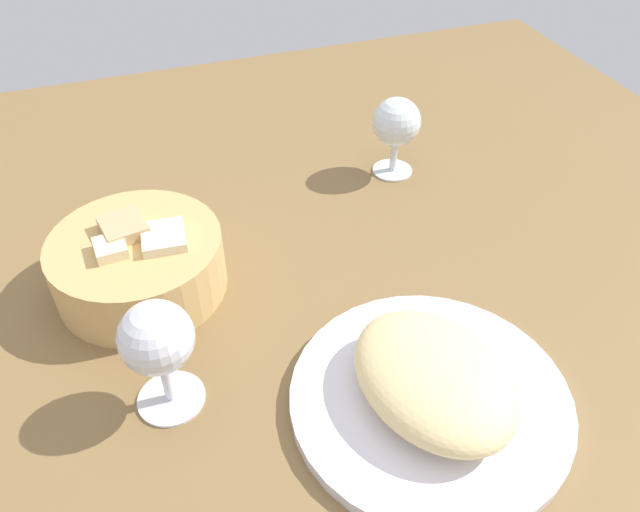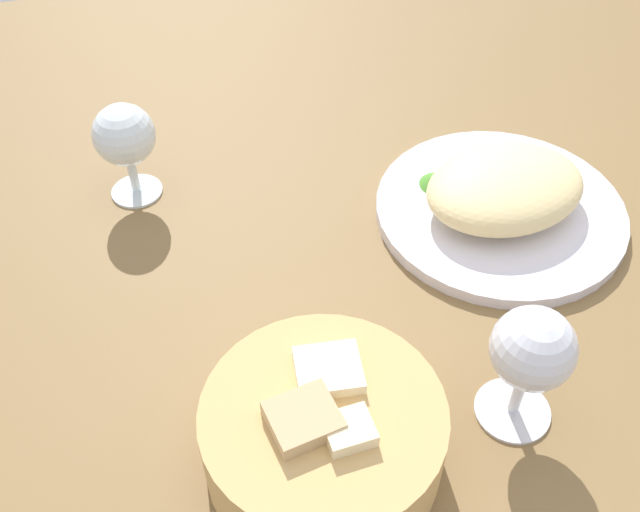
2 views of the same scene
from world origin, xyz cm
name	(u,v)px [view 1 (image 1 of 2)]	position (x,y,z in cm)	size (l,w,h in cm)	color
ground_plane	(323,322)	(0.00, 0.00, -1.00)	(140.00, 140.00, 2.00)	brown
plate	(430,399)	(-14.54, -5.82, 0.70)	(27.37, 27.37, 1.40)	white
omelette	(434,378)	(-14.54, -5.82, 4.06)	(17.88, 13.56, 5.32)	beige
lettuce_garnish	(452,337)	(-9.12, -10.91, 2.17)	(4.36, 4.36, 1.54)	#47892A
bread_basket	(139,262)	(11.55, 18.24, 3.75)	(19.48, 19.48, 8.52)	tan
wine_glass_near	(396,125)	(24.23, -19.35, 7.61)	(6.82, 6.82, 11.55)	silver
wine_glass_far	(157,343)	(-5.64, 17.91, 8.38)	(6.97, 6.97, 12.58)	silver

